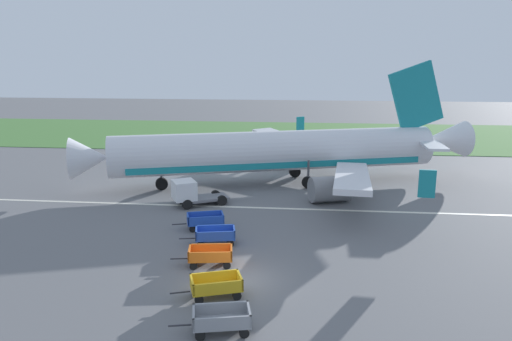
{
  "coord_description": "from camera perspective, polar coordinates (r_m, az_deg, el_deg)",
  "views": [
    {
      "loc": [
        3.5,
        -24.49,
        11.83
      ],
      "look_at": [
        -0.56,
        14.24,
        2.8
      ],
      "focal_mm": 35.13,
      "sensor_mm": 36.0,
      "label": 1
    }
  ],
  "objects": [
    {
      "name": "service_truck_beside_carts",
      "position": [
        40.32,
        -7.51,
        -2.49
      ],
      "size": [
        4.75,
        3.74,
        2.1
      ],
      "color": "slate",
      "rests_on": "ground"
    },
    {
      "name": "baggage_cart_third_in_row",
      "position": [
        29.2,
        -5.22,
        -9.61
      ],
      "size": [
        3.62,
        1.77,
        1.07
      ],
      "color": "orange",
      "rests_on": "ground"
    },
    {
      "name": "airplane",
      "position": [
        46.61,
        3.5,
        2.18
      ],
      "size": [
        36.83,
        29.92,
        11.34
      ],
      "color": "silver",
      "rests_on": "ground"
    },
    {
      "name": "ground_plane",
      "position": [
        27.42,
        -1.98,
        -12.51
      ],
      "size": [
        220.0,
        220.0,
        0.0
      ],
      "primitive_type": "plane",
      "color": "slate"
    },
    {
      "name": "baggage_cart_second_in_row",
      "position": [
        25.65,
        -4.58,
        -12.94
      ],
      "size": [
        3.6,
        2.15,
        1.07
      ],
      "color": "gold",
      "rests_on": "ground"
    },
    {
      "name": "baggage_cart_nearest",
      "position": [
        22.73,
        -3.98,
        -16.57
      ],
      "size": [
        3.63,
        1.91,
        1.07
      ],
      "color": "gray",
      "rests_on": "ground"
    },
    {
      "name": "apron_stripe",
      "position": [
        39.7,
        0.66,
        -4.27
      ],
      "size": [
        120.0,
        0.36,
        0.01
      ],
      "primitive_type": "cube",
      "color": "silver",
      "rests_on": "ground"
    },
    {
      "name": "baggage_cart_fourth_in_row",
      "position": [
        32.26,
        -4.68,
        -7.36
      ],
      "size": [
        3.63,
        1.86,
        1.07
      ],
      "color": "#234CB2",
      "rests_on": "ground"
    },
    {
      "name": "grass_strip",
      "position": [
        75.9,
        3.28,
        4.09
      ],
      "size": [
        220.0,
        28.0,
        0.06
      ],
      "primitive_type": "cube",
      "color": "#477A38",
      "rests_on": "ground"
    },
    {
      "name": "baggage_cart_far_end",
      "position": [
        35.09,
        -5.81,
        -5.67
      ],
      "size": [
        3.61,
        2.07,
        1.07
      ],
      "color": "#234CB2",
      "rests_on": "ground"
    }
  ]
}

